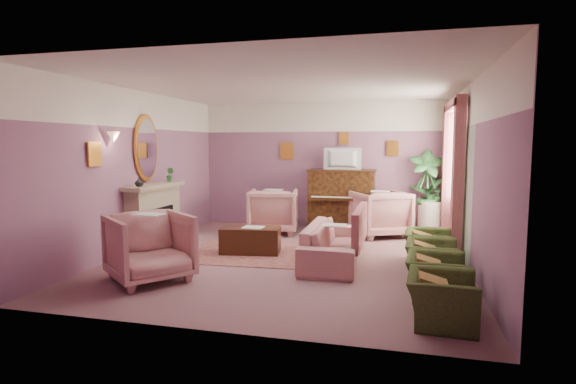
% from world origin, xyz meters
% --- Properties ---
extents(floor, '(5.50, 6.00, 0.01)m').
position_xyz_m(floor, '(0.00, 0.00, 0.00)').
color(floor, '#80575C').
rests_on(floor, ground).
extents(ceiling, '(5.50, 6.00, 0.01)m').
position_xyz_m(ceiling, '(0.00, 0.00, 2.80)').
color(ceiling, silver).
rests_on(ceiling, wall_back).
extents(wall_back, '(5.50, 0.02, 2.80)m').
position_xyz_m(wall_back, '(0.00, 3.00, 1.40)').
color(wall_back, '#72516F').
rests_on(wall_back, floor).
extents(wall_front, '(5.50, 0.02, 2.80)m').
position_xyz_m(wall_front, '(0.00, -3.00, 1.40)').
color(wall_front, '#72516F').
rests_on(wall_front, floor).
extents(wall_left, '(0.02, 6.00, 2.80)m').
position_xyz_m(wall_left, '(-2.75, 0.00, 1.40)').
color(wall_left, '#72516F').
rests_on(wall_left, floor).
extents(wall_right, '(0.02, 6.00, 2.80)m').
position_xyz_m(wall_right, '(2.75, 0.00, 1.40)').
color(wall_right, '#72516F').
rests_on(wall_right, floor).
extents(picture_rail_band, '(5.50, 0.01, 0.65)m').
position_xyz_m(picture_rail_band, '(0.00, 2.99, 2.47)').
color(picture_rail_band, white).
rests_on(picture_rail_band, wall_back).
extents(stripe_panel, '(0.01, 3.00, 2.15)m').
position_xyz_m(stripe_panel, '(2.73, 1.30, 1.07)').
color(stripe_panel, '#A3B09A').
rests_on(stripe_panel, wall_right).
extents(fireplace_surround, '(0.30, 1.40, 1.10)m').
position_xyz_m(fireplace_surround, '(-2.59, 0.20, 0.55)').
color(fireplace_surround, tan).
rests_on(fireplace_surround, floor).
extents(fireplace_inset, '(0.18, 0.72, 0.68)m').
position_xyz_m(fireplace_inset, '(-2.49, 0.20, 0.40)').
color(fireplace_inset, black).
rests_on(fireplace_inset, floor).
extents(fire_ember, '(0.06, 0.54, 0.10)m').
position_xyz_m(fire_ember, '(-2.45, 0.20, 0.22)').
color(fire_ember, '#FF5B30').
rests_on(fire_ember, floor).
extents(mantel_shelf, '(0.40, 1.55, 0.07)m').
position_xyz_m(mantel_shelf, '(-2.56, 0.20, 1.12)').
color(mantel_shelf, tan).
rests_on(mantel_shelf, fireplace_surround).
extents(hearth, '(0.55, 1.50, 0.02)m').
position_xyz_m(hearth, '(-2.39, 0.20, 0.01)').
color(hearth, tan).
rests_on(hearth, floor).
extents(mirror_frame, '(0.04, 0.72, 1.20)m').
position_xyz_m(mirror_frame, '(-2.70, 0.20, 1.80)').
color(mirror_frame, orange).
rests_on(mirror_frame, wall_left).
extents(mirror_glass, '(0.01, 0.60, 1.06)m').
position_xyz_m(mirror_glass, '(-2.67, 0.20, 1.80)').
color(mirror_glass, white).
rests_on(mirror_glass, wall_left).
extents(sconce_shade, '(0.20, 0.20, 0.16)m').
position_xyz_m(sconce_shade, '(-2.62, -0.85, 1.98)').
color(sconce_shade, '#FFBE97').
rests_on(sconce_shade, wall_left).
extents(piano, '(1.40, 0.60, 1.30)m').
position_xyz_m(piano, '(0.50, 2.68, 0.65)').
color(piano, '#37200E').
rests_on(piano, floor).
extents(piano_keyshelf, '(1.30, 0.12, 0.06)m').
position_xyz_m(piano_keyshelf, '(0.50, 2.33, 0.72)').
color(piano_keyshelf, '#37200E').
rests_on(piano_keyshelf, piano).
extents(piano_keys, '(1.20, 0.08, 0.02)m').
position_xyz_m(piano_keys, '(0.50, 2.33, 0.76)').
color(piano_keys, white).
rests_on(piano_keys, piano).
extents(piano_top, '(1.45, 0.65, 0.04)m').
position_xyz_m(piano_top, '(0.50, 2.68, 1.31)').
color(piano_top, '#37200E').
rests_on(piano_top, piano).
extents(television, '(0.80, 0.12, 0.48)m').
position_xyz_m(television, '(0.50, 2.63, 1.60)').
color(television, black).
rests_on(television, piano).
extents(print_back_left, '(0.30, 0.03, 0.38)m').
position_xyz_m(print_back_left, '(-0.80, 2.96, 1.72)').
color(print_back_left, orange).
rests_on(print_back_left, wall_back).
extents(print_back_right, '(0.26, 0.03, 0.34)m').
position_xyz_m(print_back_right, '(1.55, 2.96, 1.78)').
color(print_back_right, orange).
rests_on(print_back_right, wall_back).
extents(print_back_mid, '(0.22, 0.03, 0.26)m').
position_xyz_m(print_back_mid, '(0.50, 2.96, 2.00)').
color(print_back_mid, orange).
rests_on(print_back_mid, wall_back).
extents(print_left_wall, '(0.03, 0.28, 0.36)m').
position_xyz_m(print_left_wall, '(-2.71, -1.20, 1.72)').
color(print_left_wall, orange).
rests_on(print_left_wall, wall_left).
extents(window_blind, '(0.03, 1.40, 1.80)m').
position_xyz_m(window_blind, '(2.70, 1.55, 1.70)').
color(window_blind, beige).
rests_on(window_blind, wall_right).
extents(curtain_left, '(0.16, 0.34, 2.60)m').
position_xyz_m(curtain_left, '(2.62, 0.63, 1.30)').
color(curtain_left, '#9F5055').
rests_on(curtain_left, floor).
extents(curtain_right, '(0.16, 0.34, 2.60)m').
position_xyz_m(curtain_right, '(2.62, 2.47, 1.30)').
color(curtain_right, '#9F5055').
rests_on(curtain_right, floor).
extents(pelmet, '(0.16, 2.20, 0.16)m').
position_xyz_m(pelmet, '(2.62, 1.55, 2.56)').
color(pelmet, '#9F5055').
rests_on(pelmet, wall_right).
extents(mantel_plant, '(0.16, 0.16, 0.28)m').
position_xyz_m(mantel_plant, '(-2.55, 0.75, 1.29)').
color(mantel_plant, '#307033').
rests_on(mantel_plant, mantel_shelf).
extents(mantel_vase, '(0.16, 0.16, 0.16)m').
position_xyz_m(mantel_vase, '(-2.55, -0.30, 1.23)').
color(mantel_vase, white).
rests_on(mantel_vase, mantel_shelf).
extents(area_rug, '(2.61, 1.95, 0.01)m').
position_xyz_m(area_rug, '(-0.55, 0.21, 0.01)').
color(area_rug, brown).
rests_on(area_rug, floor).
extents(coffee_table, '(1.06, 0.64, 0.45)m').
position_xyz_m(coffee_table, '(-0.74, 0.18, 0.23)').
color(coffee_table, '#341B0D').
rests_on(coffee_table, floor).
extents(table_paper, '(0.35, 0.28, 0.01)m').
position_xyz_m(table_paper, '(-0.69, 0.18, 0.46)').
color(table_paper, beige).
rests_on(table_paper, coffee_table).
extents(sofa, '(0.70, 2.09, 0.84)m').
position_xyz_m(sofa, '(0.73, -0.06, 0.42)').
color(sofa, tan).
rests_on(sofa, floor).
extents(sofa_throw, '(0.11, 1.58, 0.58)m').
position_xyz_m(sofa_throw, '(1.13, -0.06, 0.60)').
color(sofa_throw, '#9F5055').
rests_on(sofa_throw, sofa).
extents(floral_armchair_left, '(0.99, 0.99, 1.03)m').
position_xyz_m(floral_armchair_left, '(-0.86, 2.01, 0.52)').
color(floral_armchair_left, tan).
rests_on(floral_armchair_left, floor).
extents(floral_armchair_right, '(0.99, 0.99, 1.03)m').
position_xyz_m(floral_armchair_right, '(1.34, 2.21, 0.52)').
color(floral_armchair_right, tan).
rests_on(floral_armchair_right, floor).
extents(floral_armchair_front, '(0.99, 0.99, 1.03)m').
position_xyz_m(floral_armchair_front, '(-1.57, -1.64, 0.52)').
color(floral_armchair_front, tan).
rests_on(floral_armchair_front, floor).
extents(olive_chair_a, '(0.56, 0.80, 0.69)m').
position_xyz_m(olive_chair_a, '(2.17, -2.23, 0.35)').
color(olive_chair_a, '#3C4D1F').
rests_on(olive_chair_a, floor).
extents(olive_chair_b, '(0.56, 0.80, 0.69)m').
position_xyz_m(olive_chair_b, '(2.17, -1.41, 0.35)').
color(olive_chair_b, '#3C4D1F').
rests_on(olive_chair_b, floor).
extents(olive_chair_c, '(0.56, 0.80, 0.69)m').
position_xyz_m(olive_chair_c, '(2.17, -0.59, 0.35)').
color(olive_chair_c, '#3C4D1F').
rests_on(olive_chair_c, floor).
extents(olive_chair_d, '(0.56, 0.80, 0.69)m').
position_xyz_m(olive_chair_d, '(2.17, 0.23, 0.35)').
color(olive_chair_d, '#3C4D1F').
rests_on(olive_chair_d, floor).
extents(side_table, '(0.52, 0.52, 0.70)m').
position_xyz_m(side_table, '(2.36, 2.64, 0.35)').
color(side_table, silver).
rests_on(side_table, floor).
extents(side_plant_big, '(0.30, 0.30, 0.34)m').
position_xyz_m(side_plant_big, '(2.36, 2.64, 0.87)').
color(side_plant_big, '#307033').
rests_on(side_plant_big, side_table).
extents(side_plant_small, '(0.16, 0.16, 0.28)m').
position_xyz_m(side_plant_small, '(2.48, 2.54, 0.84)').
color(side_plant_small, '#307033').
rests_on(side_plant_small, side_table).
extents(palm_pot, '(0.34, 0.34, 0.34)m').
position_xyz_m(palm_pot, '(2.26, 2.64, 0.17)').
color(palm_pot, '#983B2E').
rests_on(palm_pot, floor).
extents(palm_plant, '(0.76, 0.76, 1.44)m').
position_xyz_m(palm_plant, '(2.26, 2.64, 1.06)').
color(palm_plant, '#307033').
rests_on(palm_plant, palm_pot).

